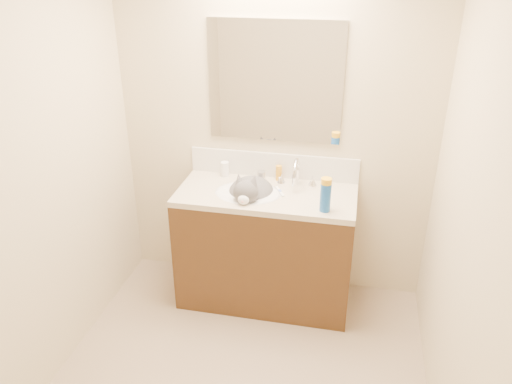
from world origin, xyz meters
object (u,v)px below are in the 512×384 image
at_px(basin, 248,202).
at_px(amber_bottle, 279,173).
at_px(faucet, 296,175).
at_px(pill_bottle, 225,169).
at_px(vanity_cabinet, 266,249).
at_px(cat, 250,194).
at_px(silver_jar, 261,176).
at_px(spray_can, 325,197).

height_order(basin, amber_bottle, amber_bottle).
bearing_deg(faucet, pill_bottle, 172.81).
xyz_separation_m(faucet, amber_bottle, (-0.13, 0.08, -0.03)).
bearing_deg(faucet, vanity_cabinet, -142.71).
bearing_deg(faucet, amber_bottle, 149.16).
bearing_deg(faucet, basin, -150.88).
bearing_deg(cat, pill_bottle, 137.35).
xyz_separation_m(vanity_cabinet, pill_bottle, (-0.34, 0.20, 0.50)).
bearing_deg(basin, cat, 56.78).
bearing_deg(pill_bottle, silver_jar, -2.64).
distance_m(vanity_cabinet, pill_bottle, 0.64).
xyz_separation_m(cat, amber_bottle, (0.15, 0.23, 0.07)).
relative_size(vanity_cabinet, cat, 2.69).
height_order(cat, amber_bottle, cat).
height_order(vanity_cabinet, basin, basin).
distance_m(basin, silver_jar, 0.25).
distance_m(basin, amber_bottle, 0.32).
bearing_deg(amber_bottle, silver_jar, -167.68).
relative_size(basin, spray_can, 2.45).
relative_size(faucet, cat, 0.63).
height_order(vanity_cabinet, spray_can, spray_can).
height_order(silver_jar, spray_can, spray_can).
distance_m(cat, amber_bottle, 0.28).
relative_size(cat, amber_bottle, 4.14).
relative_size(amber_bottle, spray_can, 0.59).
bearing_deg(basin, vanity_cabinet, 14.04).
distance_m(pill_bottle, silver_jar, 0.27).
bearing_deg(vanity_cabinet, faucet, 37.29).
bearing_deg(amber_bottle, pill_bottle, -178.00).
xyz_separation_m(basin, silver_jar, (0.05, 0.22, 0.10)).
height_order(amber_bottle, spray_can, spray_can).
bearing_deg(vanity_cabinet, cat, -174.63).
bearing_deg(spray_can, pill_bottle, 152.81).
bearing_deg(spray_can, silver_jar, 142.12).
height_order(faucet, spray_can, faucet).
relative_size(basin, amber_bottle, 4.17).
bearing_deg(cat, amber_bottle, 55.39).
bearing_deg(cat, silver_jar, 79.69).
xyz_separation_m(basin, faucet, (0.30, 0.17, 0.16)).
relative_size(pill_bottle, silver_jar, 1.69).
distance_m(basin, faucet, 0.38).
distance_m(pill_bottle, amber_bottle, 0.39).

